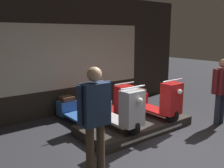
# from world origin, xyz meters

# --- Properties ---
(ground_plane) EXTENTS (30.00, 30.00, 0.00)m
(ground_plane) POSITION_xyz_m (0.00, 0.00, 0.00)
(ground_plane) COLOR #2D2D33
(shop_wall_back) EXTENTS (7.84, 0.09, 3.20)m
(shop_wall_back) POSITION_xyz_m (0.00, 3.38, 1.60)
(shop_wall_back) COLOR #28231E
(shop_wall_back) RESTS_ON ground_plane
(display_platform) EXTENTS (2.60, 1.23, 0.21)m
(display_platform) POSITION_xyz_m (0.32, 1.31, 0.10)
(display_platform) COLOR #2D2823
(display_platform) RESTS_ON ground_plane
(scooter_display_left) EXTENTS (0.61, 1.55, 0.96)m
(scooter_display_left) POSITION_xyz_m (-0.26, 1.26, 0.59)
(scooter_display_left) COLOR black
(scooter_display_left) RESTS_ON display_platform
(scooter_display_right) EXTENTS (0.61, 1.55, 0.96)m
(scooter_display_right) POSITION_xyz_m (0.91, 1.26, 0.59)
(scooter_display_right) COLOR black
(scooter_display_right) RESTS_ON display_platform
(scooter_backrow_0) EXTENTS (0.61, 1.55, 0.96)m
(scooter_backrow_0) POSITION_xyz_m (-0.49, 2.44, 0.38)
(scooter_backrow_0) COLOR black
(scooter_backrow_0) RESTS_ON ground_plane
(scooter_backrow_1) EXTENTS (0.61, 1.55, 0.96)m
(scooter_backrow_1) POSITION_xyz_m (0.54, 2.44, 0.38)
(scooter_backrow_1) COLOR black
(scooter_backrow_1) RESTS_ON ground_plane
(person_left_browsing) EXTENTS (0.59, 0.24, 1.69)m
(person_left_browsing) POSITION_xyz_m (-1.41, 0.33, 1.00)
(person_left_browsing) COLOR #473828
(person_left_browsing) RESTS_ON ground_plane
(person_right_browsing) EXTENTS (0.61, 0.25, 1.58)m
(person_right_browsing) POSITION_xyz_m (2.20, 0.33, 0.93)
(person_right_browsing) COLOR #232838
(person_right_browsing) RESTS_ON ground_plane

